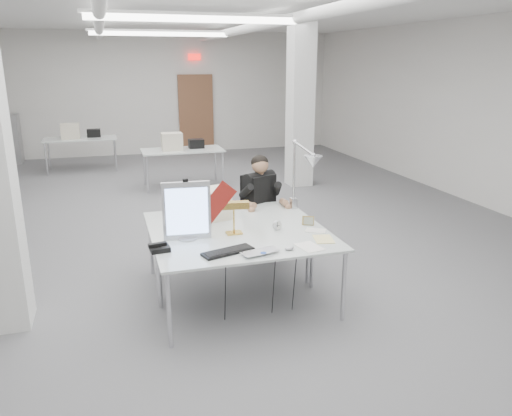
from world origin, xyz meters
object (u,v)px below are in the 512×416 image
Objects in this scene: architect_lamp at (302,172)px; laptop at (263,254)px; office_chair at (259,213)px; beige_monitor at (211,204)px; bankers_lamp at (234,218)px; seated_person at (260,190)px; monitor at (187,211)px; desk_main at (249,245)px; desk_phone at (160,249)px.

laptop is at bearing -124.76° from architect_lamp.
office_chair is 0.99m from beige_monitor.
architect_lamp reaches higher than office_chair.
bankers_lamp is 1.07m from architect_lamp.
seated_person reaches higher than monitor.
beige_monitor is at bearing -168.97° from seated_person.
architect_lamp is at bearing 39.72° from laptop.
office_chair is 1.98× the size of monitor.
desk_main is 0.38m from bankers_lamp.
office_chair is 1.90m from laptop.
beige_monitor is (0.67, 0.85, 0.15)m from desk_phone.
desk_phone is at bearing -160.29° from seated_person.
desk_phone reaches higher than laptop.
seated_person is 1.57m from monitor.
monitor reaches higher than beige_monitor.
monitor is 3.26× the size of desk_phone.
architect_lamp is at bearing 42.15° from desk_main.
laptop is at bearing -130.43° from office_chair.
desk_main is 1.84× the size of architect_lamp.
architect_lamp is (0.30, -0.71, 0.67)m from office_chair.
architect_lamp is at bearing 23.27° from monitor.
seated_person is 2.85× the size of bankers_lamp.
office_chair is at bearing 40.21° from desk_phone.
laptop is 0.97m from desk_phone.
beige_monitor is (0.37, 0.59, -0.12)m from monitor.
architect_lamp is (1.03, -0.14, 0.32)m from beige_monitor.
bankers_lamp is 0.92× the size of beige_monitor.
desk_phone is at bearing -151.98° from bankers_lamp.
bankers_lamp reaches higher than desk_phone.
monitor is at bearing -159.20° from seated_person.
seated_person is at bearing 68.80° from desk_main.
monitor is 0.92m from laptop.
desk_phone is 0.50× the size of beige_monitor.
bankers_lamp is 0.59m from beige_monitor.
desk_main is at bearing -69.01° from bankers_lamp.
beige_monitor reaches higher than desk_main.
monitor is at bearing -169.37° from bankers_lamp.
office_chair is 1.35m from bankers_lamp.
desk_main is 0.34m from laptop.
beige_monitor is at bearing 46.39° from desk_phone.
bankers_lamp is (-0.62, -1.15, 0.34)m from office_chair.
bankers_lamp is 0.33× the size of architect_lamp.
seated_person reaches higher than office_chair.
beige_monitor reaches higher than desk_phone.
office_chair is at bearing 70.97° from bankers_lamp.
desk_phone is (-0.85, 0.06, 0.03)m from desk_main.
bankers_lamp reaches higher than laptop.
desk_main is 0.85m from desk_phone.
bankers_lamp is (0.48, 0.01, -0.13)m from monitor.
architect_lamp reaches higher than bankers_lamp.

